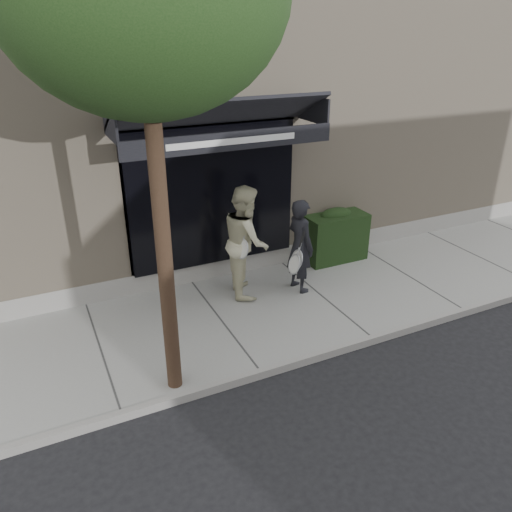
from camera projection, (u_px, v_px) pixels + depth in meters
ground at (320, 300)px, 9.33m from camera, size 80.00×80.00×0.00m
sidewalk at (320, 297)px, 9.31m from camera, size 20.00×3.00×0.12m
curb at (372, 340)px, 8.03m from camera, size 20.00×0.10×0.14m
building_facade at (218, 112)px, 12.24m from camera, size 14.30×8.04×5.64m
hedge at (334, 235)px, 10.51m from camera, size 1.30×0.70×1.14m
pedestrian_front at (300, 246)px, 9.13m from camera, size 0.70×0.91×1.77m
pedestrian_back at (246, 241)px, 8.99m from camera, size 1.01×1.17×2.05m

